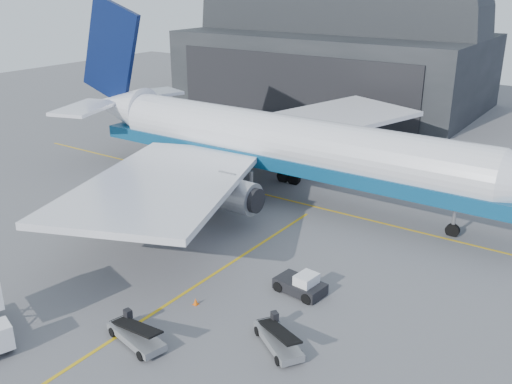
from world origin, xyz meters
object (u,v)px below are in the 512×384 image
Objects in this scene: airliner at (271,142)px; pushback_tug at (301,285)px; belt_loader_b at (278,339)px; belt_loader_a at (136,335)px.

airliner is 14.77× the size of pushback_tug.
airliner reaches higher than pushback_tug.
belt_loader_a is at bearing -114.45° from belt_loader_b.
airliner is 27.73m from belt_loader_a.
pushback_tug is (12.74, -15.54, -4.77)m from airliner.
airliner is 26.69m from belt_loader_b.
pushback_tug is at bearing -50.66° from airliner.
belt_loader_a reaches higher than belt_loader_b.
airliner is at bearing 157.78° from belt_loader_b.
pushback_tug is 0.77× the size of belt_loader_a.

